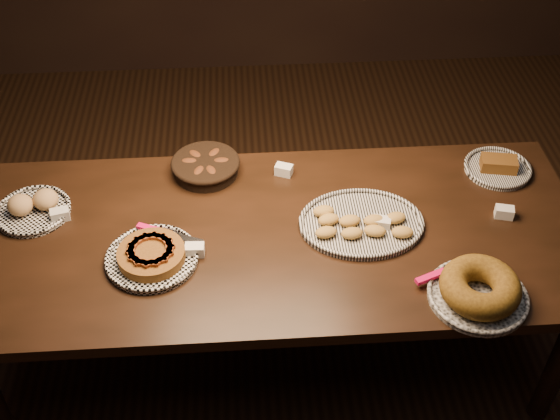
{
  "coord_description": "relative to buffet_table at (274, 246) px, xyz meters",
  "views": [
    {
      "loc": [
        -0.1,
        -1.91,
        2.61
      ],
      "look_at": [
        0.03,
        0.05,
        0.82
      ],
      "focal_mm": 45.0,
      "sensor_mm": 36.0,
      "label": 1
    }
  ],
  "objects": [
    {
      "name": "bread_roll_plate",
      "position": [
        -0.93,
        0.17,
        0.1
      ],
      "size": [
        0.29,
        0.29,
        0.09
      ],
      "rotation": [
        0.0,
        0.0,
        0.23
      ],
      "color": "white",
      "rests_on": "buffet_table"
    },
    {
      "name": "buffet_table",
      "position": [
        0.0,
        0.0,
        0.0
      ],
      "size": [
        2.4,
        1.0,
        0.75
      ],
      "color": "black",
      "rests_on": "ground"
    },
    {
      "name": "loaf_plate",
      "position": [
        0.96,
        0.31,
        0.09
      ],
      "size": [
        0.28,
        0.28,
        0.06
      ],
      "rotation": [
        0.0,
        0.0,
        -0.19
      ],
      "color": "black",
      "rests_on": "buffet_table"
    },
    {
      "name": "apple_tart_plate",
      "position": [
        -0.45,
        -0.12,
        0.1
      ],
      "size": [
        0.36,
        0.34,
        0.06
      ],
      "rotation": [
        0.0,
        0.0,
        0.11
      ],
      "color": "white",
      "rests_on": "buffet_table"
    },
    {
      "name": "croissant_basket",
      "position": [
        -0.26,
        0.38,
        0.11
      ],
      "size": [
        0.34,
        0.34,
        0.07
      ],
      "rotation": [
        0.0,
        0.0,
        0.36
      ],
      "color": "black",
      "rests_on": "buffet_table"
    },
    {
      "name": "bundt_cake_plate",
      "position": [
        0.68,
        -0.37,
        0.12
      ],
      "size": [
        0.38,
        0.35,
        0.11
      ],
      "rotation": [
        0.0,
        0.0,
        -0.02
      ],
      "color": "black",
      "rests_on": "buffet_table"
    },
    {
      "name": "tent_cards",
      "position": [
        0.05,
        0.08,
        0.1
      ],
      "size": [
        1.8,
        0.5,
        0.04
      ],
      "color": "white",
      "rests_on": "buffet_table"
    },
    {
      "name": "madeleine_platter",
      "position": [
        0.33,
        0.01,
        0.09
      ],
      "size": [
        0.48,
        0.39,
        0.05
      ],
      "rotation": [
        0.0,
        0.0,
        -0.4
      ],
      "color": "black",
      "rests_on": "buffet_table"
    },
    {
      "name": "ground",
      "position": [
        0.0,
        0.0,
        -0.68
      ],
      "size": [
        5.0,
        5.0,
        0.0
      ],
      "primitive_type": "plane",
      "color": "black",
      "rests_on": "ground"
    }
  ]
}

